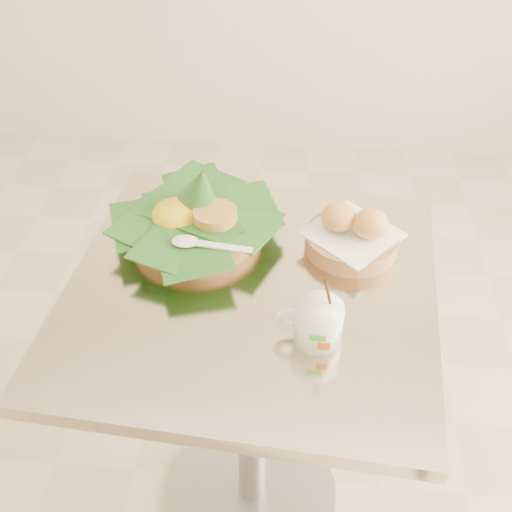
# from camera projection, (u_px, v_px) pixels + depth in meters

# --- Properties ---
(floor) EXTENTS (3.60, 3.60, 0.00)m
(floor) POSITION_uv_depth(u_px,v_px,m) (216.00, 475.00, 1.75)
(floor) COLOR beige
(floor) RESTS_ON ground
(cafe_table) EXTENTS (0.76, 0.76, 0.75)m
(cafe_table) POSITION_uv_depth(u_px,v_px,m) (252.00, 361.00, 1.37)
(cafe_table) COLOR gray
(cafe_table) RESTS_ON floor
(rice_basket) EXTENTS (0.34, 0.34, 0.17)m
(rice_basket) POSITION_uv_depth(u_px,v_px,m) (196.00, 215.00, 1.33)
(rice_basket) COLOR #A67A47
(rice_basket) RESTS_ON cafe_table
(bread_basket) EXTENTS (0.22, 0.22, 0.10)m
(bread_basket) POSITION_uv_depth(u_px,v_px,m) (352.00, 235.00, 1.29)
(bread_basket) COLOR #A67A47
(bread_basket) RESTS_ON cafe_table
(coffee_mug) EXTENTS (0.12, 0.09, 0.15)m
(coffee_mug) POSITION_uv_depth(u_px,v_px,m) (317.00, 322.00, 1.10)
(coffee_mug) COLOR white
(coffee_mug) RESTS_ON cafe_table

